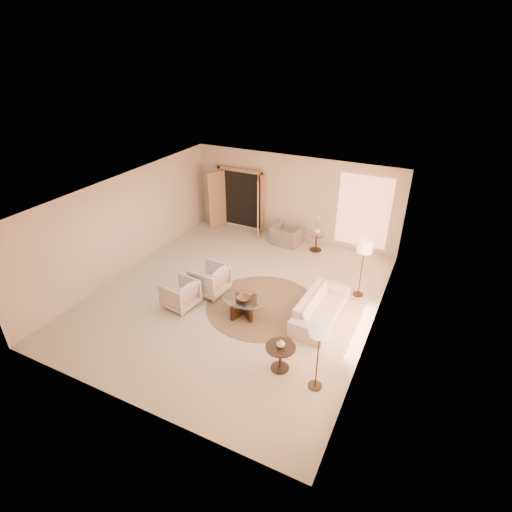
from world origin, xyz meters
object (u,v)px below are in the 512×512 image
at_px(accent_chair, 286,233).
at_px(side_vase, 317,230).
at_px(coffee_table, 244,305).
at_px(floor_lamp_far, 320,330).
at_px(bowl, 244,298).
at_px(end_vase, 281,343).
at_px(floor_lamp_near, 365,248).
at_px(end_table, 280,354).
at_px(side_table, 316,240).
at_px(armchair_left, 210,278).
at_px(sofa, 321,307).
at_px(armchair_right, 180,293).

distance_m(accent_chair, side_vase, 1.08).
xyz_separation_m(accent_chair, coffee_table, (0.52, -4.00, -0.15)).
xyz_separation_m(coffee_table, floor_lamp_far, (2.35, -1.48, 1.15)).
height_order(floor_lamp_far, bowl, floor_lamp_far).
distance_m(coffee_table, bowl, 0.20).
height_order(accent_chair, coffee_table, accent_chair).
xyz_separation_m(accent_chair, end_vase, (2.06, -5.33, 0.25)).
xyz_separation_m(floor_lamp_near, side_vase, (-1.83, 1.93, -0.69)).
relative_size(floor_lamp_far, side_vase, 7.18).
relative_size(end_table, bowl, 1.86).
height_order(side_table, side_vase, side_vase).
xyz_separation_m(end_table, end_vase, (0.00, -0.00, 0.27)).
height_order(coffee_table, floor_lamp_far, floor_lamp_far).
bearing_deg(bowl, side_vase, 82.67).
height_order(end_table, floor_lamp_near, floor_lamp_near).
bearing_deg(end_vase, accent_chair, 111.18).
bearing_deg(end_vase, end_table, 153.43).
height_order(bowl, end_vase, end_vase).
distance_m(armchair_left, side_table, 3.96).
height_order(armchair_left, floor_lamp_far, floor_lamp_far).
xyz_separation_m(armchair_left, accent_chair, (0.73, 3.55, -0.02)).
relative_size(bowl, side_vase, 1.43).
xyz_separation_m(sofa, coffee_table, (-1.75, -0.67, -0.05)).
height_order(sofa, floor_lamp_near, floor_lamp_near).
bearing_deg(side_table, coffee_table, -97.33).
xyz_separation_m(sofa, side_vase, (-1.23, 3.32, 0.39)).
distance_m(accent_chair, coffee_table, 4.03).
height_order(sofa, floor_lamp_far, floor_lamp_far).
bearing_deg(coffee_table, armchair_right, -165.80).
relative_size(floor_lamp_far, bowl, 5.02).
distance_m(armchair_right, floor_lamp_far, 4.21).
height_order(end_table, side_table, side_table).
height_order(armchair_right, floor_lamp_far, floor_lamp_far).
xyz_separation_m(bowl, side_vase, (0.51, 4.00, 0.24)).
height_order(floor_lamp_near, end_vase, floor_lamp_near).
relative_size(side_table, floor_lamp_far, 0.36).
relative_size(armchair_left, coffee_table, 0.61).
bearing_deg(end_vase, armchair_right, 163.51).
xyz_separation_m(accent_chair, side_table, (1.04, 0.00, -0.06)).
bearing_deg(bowl, coffee_table, -90.00).
xyz_separation_m(armchair_left, end_vase, (2.79, -1.78, 0.23)).
xyz_separation_m(armchair_right, end_table, (3.14, -0.93, 0.01)).
bearing_deg(armchair_right, sofa, 116.43).
distance_m(side_table, floor_lamp_near, 2.86).
bearing_deg(accent_chair, floor_lamp_near, 150.43).
distance_m(sofa, side_vase, 3.57).
xyz_separation_m(sofa, floor_lamp_near, (0.60, 1.39, 1.08)).
bearing_deg(bowl, accent_chair, 97.48).
xyz_separation_m(coffee_table, floor_lamp_near, (2.35, 2.07, 1.13)).
height_order(accent_chair, side_table, accent_chair).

